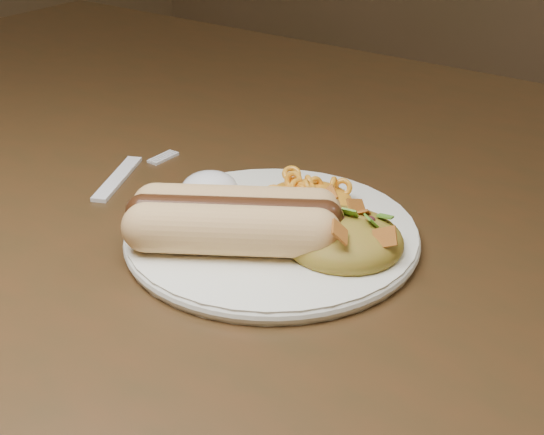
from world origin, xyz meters
The scene contains 7 objects.
table centered at (0.00, 0.00, 0.66)m, with size 1.60×0.90×0.75m.
plate centered at (0.06, -0.11, 0.76)m, with size 0.24×0.24×0.01m, color white.
hotdog centered at (0.05, -0.14, 0.78)m, with size 0.14×0.13×0.04m.
mac_and_cheese centered at (0.06, -0.06, 0.78)m, with size 0.08×0.07×0.03m, color orange.
sour_cream centered at (-0.02, -0.09, 0.78)m, with size 0.05×0.05×0.03m, color white.
taco_salad centered at (0.13, -0.10, 0.78)m, with size 0.10×0.09×0.04m.
fork centered at (-0.13, -0.10, 0.75)m, with size 0.02×0.12×0.00m, color white.
Camera 1 is at (0.38, -0.56, 1.06)m, focal length 50.00 mm.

